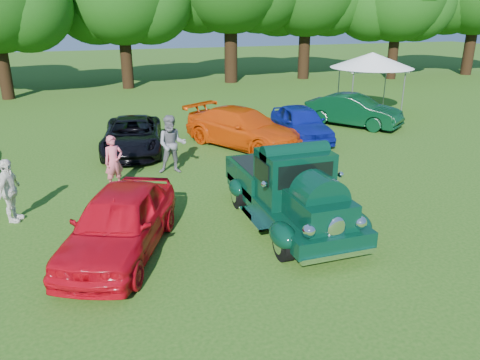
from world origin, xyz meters
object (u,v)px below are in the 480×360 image
object	(u,v)px
hero_pickup	(289,191)
back_car_green	(353,110)
spectator_white	(9,191)
back_car_orange	(243,128)
red_convertible	(120,222)
spectator_pink	(114,162)
back_car_black	(132,135)
spectator_grey	(172,145)
back_car_blue	(301,123)
canopy_tent	(372,61)

from	to	relation	value
hero_pickup	back_car_green	size ratio (longest dim) A/B	1.15
spectator_white	back_car_orange	bearing A→B (deg)	-38.62
red_convertible	spectator_pink	xyz separation A→B (m)	(0.22, 4.33, 0.07)
red_convertible	back_car_black	size ratio (longest dim) A/B	0.94
hero_pickup	red_convertible	distance (m)	4.25
hero_pickup	back_car_orange	size ratio (longest dim) A/B	0.99
spectator_grey	red_convertible	bearing A→B (deg)	-99.93
back_car_green	spectator_white	bearing A→B (deg)	168.28
back_car_black	back_car_orange	world-z (taller)	back_car_orange
spectator_pink	back_car_orange	bearing A→B (deg)	11.37
back_car_black	back_car_blue	size ratio (longest dim) A/B	1.12
spectator_pink	hero_pickup	bearing A→B (deg)	-65.15
spectator_grey	spectator_white	distance (m)	5.33
back_car_black	back_car_orange	xyz separation A→B (m)	(4.30, -0.59, 0.10)
back_car_green	canopy_tent	bearing A→B (deg)	7.51
back_car_blue	spectator_white	distance (m)	11.85
red_convertible	back_car_green	world-z (taller)	red_convertible
red_convertible	back_car_orange	bearing A→B (deg)	78.22
back_car_green	spectator_white	xyz separation A→B (m)	(-14.13, -6.53, 0.11)
back_car_orange	canopy_tent	bearing A→B (deg)	-5.93
red_convertible	back_car_orange	size ratio (longest dim) A/B	0.85
back_car_black	spectator_white	distance (m)	6.59
red_convertible	spectator_grey	size ratio (longest dim) A/B	2.24
back_car_blue	spectator_white	size ratio (longest dim) A/B	2.48
back_car_blue	back_car_green	xyz separation A→B (m)	(3.43, 1.45, 0.02)
spectator_pink	back_car_black	bearing A→B (deg)	55.85
back_car_orange	spectator_white	bearing A→B (deg)	-179.40
red_convertible	spectator_grey	xyz separation A→B (m)	(2.18, 5.14, 0.23)
back_car_black	spectator_white	size ratio (longest dim) A/B	2.79
hero_pickup	back_car_blue	xyz separation A→B (m)	(3.94, 7.49, -0.16)
red_convertible	back_car_black	distance (m)	8.17
back_car_black	back_car_green	world-z (taller)	back_car_green
back_car_orange	spectator_white	size ratio (longest dim) A/B	3.07
hero_pickup	canopy_tent	size ratio (longest dim) A/B	0.99
red_convertible	canopy_tent	distance (m)	18.01
spectator_white	back_car_black	bearing A→B (deg)	-14.14
spectator_grey	spectator_white	world-z (taller)	spectator_grey
spectator_pink	spectator_white	world-z (taller)	spectator_white
back_car_orange	spectator_grey	xyz separation A→B (m)	(-3.32, -2.35, 0.23)
hero_pickup	back_car_black	size ratio (longest dim) A/B	1.09
spectator_grey	canopy_tent	world-z (taller)	canopy_tent
hero_pickup	back_car_green	distance (m)	11.59
back_car_black	back_car_green	distance (m)	10.47
back_car_orange	back_car_green	distance (m)	6.34
spectator_grey	back_car_blue	bearing A→B (deg)	36.37
spectator_grey	spectator_pink	bearing A→B (deg)	-144.55
red_convertible	spectator_white	distance (m)	3.65
hero_pickup	canopy_tent	distance (m)	14.80
back_car_blue	canopy_tent	distance (m)	7.02
spectator_white	canopy_tent	world-z (taller)	canopy_tent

